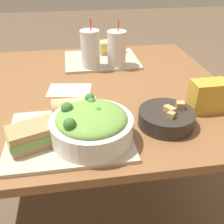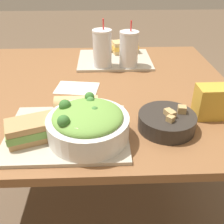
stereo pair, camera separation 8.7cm
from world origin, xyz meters
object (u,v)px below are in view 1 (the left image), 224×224
baguette_far (98,47)px  drink_cup_dark (90,50)px  sandwich_far (110,47)px  drink_cup_red (117,50)px  napkin_folded (69,90)px  soup_bowl (166,117)px  chip_bag (208,96)px  sandwich_near (35,135)px  baguette_near (75,106)px  salad_bowl (91,125)px

baguette_far → drink_cup_dark: size_ratio=0.69×
sandwich_far → drink_cup_red: drink_cup_red is taller
napkin_folded → drink_cup_dark: bearing=63.7°
soup_bowl → baguette_far: 0.77m
chip_bag → napkin_folded: size_ratio=0.65×
sandwich_far → soup_bowl: bearing=-96.7°
sandwich_near → sandwich_far: 0.86m
soup_bowl → sandwich_far: (-0.08, 0.74, 0.01)m
baguette_near → sandwich_far: sandwich_far is taller
sandwich_near → sandwich_far: size_ratio=1.12×
chip_bag → napkin_folded: (-0.49, 0.24, -0.06)m
soup_bowl → drink_cup_dark: drink_cup_dark is taller
salad_bowl → napkin_folded: bearing=99.8°
salad_bowl → sandwich_near: salad_bowl is taller
drink_cup_red → salad_bowl: bearing=-106.9°
soup_bowl → baguette_near: soup_bowl is taller
baguette_near → salad_bowl: bearing=-164.8°
salad_bowl → napkin_folded: salad_bowl is taller
sandwich_near → drink_cup_red: size_ratio=0.80×
baguette_far → drink_cup_red: bearing=-150.6°
sandwich_near → chip_bag: (0.60, 0.12, 0.01)m
salad_bowl → baguette_far: 0.81m
baguette_far → drink_cup_dark: drink_cup_dark is taller
salad_bowl → drink_cup_red: bearing=73.1°
soup_bowl → sandwich_near: (-0.42, -0.05, 0.01)m
salad_bowl → baguette_far: salad_bowl is taller
soup_bowl → sandwich_near: bearing=-172.7°
soup_bowl → baguette_near: (-0.30, 0.10, 0.01)m
salad_bowl → napkin_folded: (-0.06, 0.36, -0.06)m
baguette_far → drink_cup_red: (0.07, -0.22, 0.05)m
drink_cup_dark → napkin_folded: size_ratio=1.18×
sandwich_near → sandwich_far: (0.34, 0.79, -0.00)m
sandwich_near → baguette_near: bearing=31.8°
salad_bowl → drink_cup_dark: (0.05, 0.58, 0.03)m
salad_bowl → chip_bag: (0.43, 0.12, -0.00)m
baguette_far → drink_cup_red: size_ratio=0.72×
sandwich_near → chip_bag: 0.61m
salad_bowl → drink_cup_dark: size_ratio=1.08×
drink_cup_red → napkin_folded: size_ratio=1.13×
drink_cup_dark → chip_bag: size_ratio=1.80×
salad_bowl → soup_bowl: size_ratio=1.33×
soup_bowl → napkin_folded: bearing=135.7°
baguette_far → drink_cup_dark: bearing=177.0°
sandwich_far → napkin_folded: size_ratio=0.80×
sandwich_near → chip_bag: size_ratio=1.38×
salad_bowl → drink_cup_dark: drink_cup_dark is taller
sandwich_near → napkin_folded: 0.38m
sandwich_near → napkin_folded: bearing=54.0°
sandwich_near → drink_cup_dark: size_ratio=0.76×
baguette_near → chip_bag: size_ratio=1.20×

